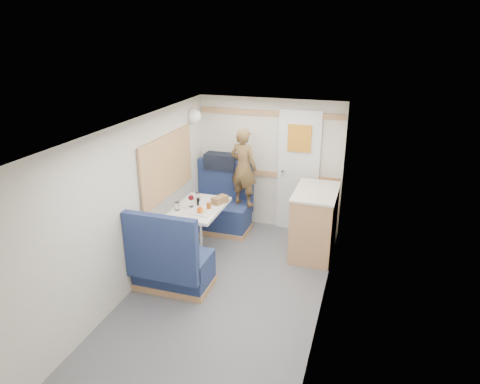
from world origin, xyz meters
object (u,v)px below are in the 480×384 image
(galley_counter, at_px, (314,222))
(wine_glass, at_px, (191,198))
(dinette_table, at_px, (199,217))
(bread_loaf, at_px, (220,200))
(salt_grinder, at_px, (200,206))
(dome_light, at_px, (194,116))
(tumbler_left, at_px, (177,206))
(tray, at_px, (205,211))
(orange_fruit, at_px, (200,210))
(pepper_grinder, at_px, (198,202))
(bench_far, at_px, (221,211))
(tumbler_mid, at_px, (198,197))
(duffel_bag, at_px, (221,161))
(bench_near, at_px, (171,266))
(person, at_px, (243,167))
(cheese_block, at_px, (202,211))
(beer_glass, at_px, (209,206))

(galley_counter, bearing_deg, wine_glass, -159.57)
(dinette_table, distance_m, bread_loaf, 0.36)
(salt_grinder, bearing_deg, wine_glass, 170.78)
(dome_light, distance_m, tumbler_left, 1.43)
(tray, height_order, orange_fruit, orange_fruit)
(pepper_grinder, distance_m, bread_loaf, 0.30)
(bench_far, height_order, tumbler_mid, bench_far)
(duffel_bag, relative_size, tray, 1.48)
(galley_counter, relative_size, salt_grinder, 10.28)
(pepper_grinder, bearing_deg, salt_grinder, -53.48)
(bench_near, height_order, duffel_bag, duffel_bag)
(bench_near, relative_size, galley_counter, 1.14)
(galley_counter, height_order, person, person)
(tumbler_mid, bearing_deg, bench_far, 81.67)
(wine_glass, bearing_deg, bench_near, -83.76)
(bread_loaf, bearing_deg, galley_counter, 15.50)
(tumbler_left, bearing_deg, cheese_block, -1.63)
(galley_counter, bearing_deg, salt_grinder, -156.94)
(bench_far, relative_size, orange_fruit, 13.51)
(tray, bearing_deg, bread_loaf, 76.62)
(tumbler_left, distance_m, tumbler_mid, 0.41)
(beer_glass, distance_m, bread_loaf, 0.26)
(cheese_block, bearing_deg, wine_glass, 143.11)
(dome_light, bearing_deg, beer_glass, -58.26)
(duffel_bag, bearing_deg, person, -29.65)
(bench_far, distance_m, tumbler_mid, 0.82)
(duffel_bag, height_order, bread_loaf, duffel_bag)
(dinette_table, distance_m, pepper_grinder, 0.21)
(tumbler_left, bearing_deg, bread_loaf, 40.78)
(dinette_table, height_order, pepper_grinder, pepper_grinder)
(person, xyz_separation_m, tumbler_mid, (-0.45, -0.67, -0.26))
(tumbler_left, bearing_deg, tumbler_mid, 71.72)
(duffel_bag, relative_size, bread_loaf, 2.22)
(galley_counter, bearing_deg, tray, -153.00)
(bench_near, height_order, tray, bench_near)
(bench_near, bearing_deg, tray, 78.80)
(dome_light, xyz_separation_m, cheese_block, (0.51, -1.04, -0.99))
(tumbler_left, bearing_deg, beer_glass, 18.49)
(bench_near, distance_m, dome_light, 2.28)
(pepper_grinder, bearing_deg, dinette_table, -62.26)
(dome_light, xyz_separation_m, bread_loaf, (0.61, -0.64, -0.98))
(bench_far, bearing_deg, wine_glass, -95.82)
(pepper_grinder, bearing_deg, tray, -44.80)
(person, height_order, tumbler_left, person)
(galley_counter, height_order, pepper_grinder, galley_counter)
(tray, relative_size, tumbler_left, 3.18)
(person, bearing_deg, orange_fruit, 91.47)
(beer_glass, xyz_separation_m, bread_loaf, (0.06, 0.26, -0.00))
(galley_counter, distance_m, wine_glass, 1.71)
(bench_near, xyz_separation_m, beer_glass, (0.17, 0.81, 0.47))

